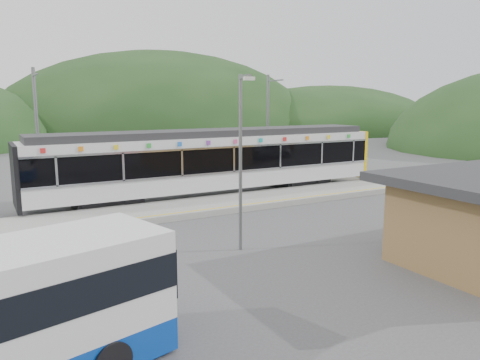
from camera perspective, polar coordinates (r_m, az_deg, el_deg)
ground at (r=20.64m, az=-0.24°, el=-5.34°), size 120.00×120.00×0.00m
hills at (r=28.22m, az=5.55°, el=-1.30°), size 146.00×149.00×26.00m
platform at (r=23.46m, az=-4.16°, el=-3.15°), size 26.00×3.20×0.30m
yellow_line at (r=22.29m, az=-2.74°, el=-3.41°), size 26.00×0.10×0.01m
train at (r=26.28m, az=-3.22°, el=2.48°), size 20.44×3.01×3.74m
catenary_mast_west at (r=26.19m, az=-23.44°, el=5.16°), size 0.18×1.80×7.00m
catenary_mast_east at (r=30.93m, az=3.43°, el=6.50°), size 0.18×1.80×7.00m
lamp_post at (r=16.28m, az=0.27°, el=3.92°), size 0.38×1.12×6.23m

